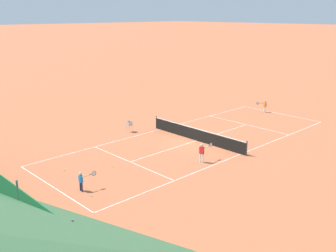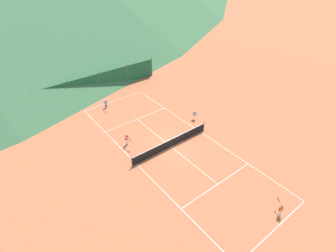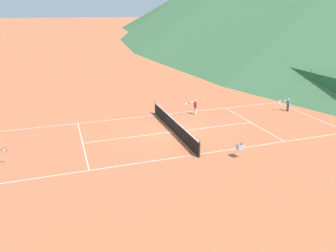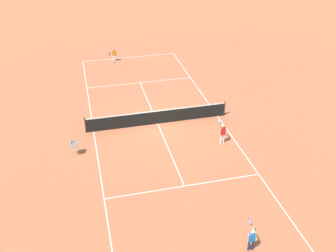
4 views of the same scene
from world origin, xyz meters
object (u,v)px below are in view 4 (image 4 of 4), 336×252
Objects in this scene: tennis_net at (158,117)px; tennis_ball_alley_right at (270,244)px; player_far_service at (223,132)px; tennis_ball_alley_left at (189,203)px; player_near_service at (252,238)px; tennis_ball_by_net_left at (128,138)px; ball_hopper at (74,145)px; tennis_ball_service_box at (172,249)px; player_near_baseline at (114,54)px.

tennis_net is 139.09× the size of tennis_ball_alley_right.
tennis_net is at bearing -77.13° from tennis_ball_alley_right.
player_far_service is 5.80m from tennis_ball_alley_left.
player_near_service is 16.84× the size of tennis_ball_alley_left.
tennis_ball_alley_right is 1.00× the size of tennis_ball_alley_left.
tennis_ball_by_net_left is 3.40m from ball_hopper.
tennis_ball_alley_right is at bearing 84.61° from player_far_service.
player_far_service is at bearing -124.36° from tennis_ball_service_box.
tennis_ball_alley_right is at bearing 131.91° from ball_hopper.
player_near_baseline reaches higher than player_near_service.
tennis_ball_alley_left is (-1.51, -2.52, 0.00)m from tennis_ball_service_box.
player_far_service reaches higher than tennis_net.
player_near_baseline is 17.06× the size of tennis_ball_alley_right.
tennis_ball_service_box is 0.07× the size of ball_hopper.
tennis_net is 11.27m from tennis_ball_alley_right.
tennis_ball_alley_right is 4.22m from tennis_ball_service_box.
tennis_net is 7.15× the size of player_far_service.
ball_hopper is (3.66, -7.96, 0.62)m from tennis_ball_service_box.
player_near_service is (-1.58, 10.97, 0.15)m from tennis_net.
tennis_ball_by_net_left is at bearing -162.00° from ball_hopper.
tennis_ball_by_net_left is at bearing -86.91° from tennis_ball_service_box.
tennis_ball_service_box is at bearing 59.05° from tennis_ball_alley_left.
tennis_net is at bearing -81.79° from player_near_service.
player_near_service is (-2.99, 22.29, -0.01)m from player_near_baseline.
player_far_service is 19.45× the size of tennis_ball_service_box.
player_near_service reaches higher than tennis_ball_by_net_left.
player_near_baseline is 17.06× the size of tennis_ball_alley_left.
ball_hopper reaches higher than tennis_ball_alley_right.
player_near_service is 10.44m from tennis_ball_by_net_left.
tennis_ball_service_box is at bearing 114.72° from ball_hopper.
player_far_service is at bearing 161.33° from tennis_ball_by_net_left.
tennis_ball_alley_right is (-3.91, 22.30, -0.63)m from player_near_baseline.
player_near_baseline is 19.09m from tennis_ball_alley_left.
player_near_baseline is (1.41, -11.33, 0.16)m from tennis_net.
player_far_service is 19.45× the size of tennis_ball_alley_left.
player_far_service is 1.14× the size of player_near_baseline.
tennis_ball_alley_right is 0.07× the size of ball_hopper.
player_far_service reaches higher than player_near_service.
ball_hopper is at bearing -65.28° from tennis_ball_service_box.
tennis_ball_alley_right is at bearing 179.24° from player_near_service.
player_far_service reaches higher than player_near_baseline.
ball_hopper is at bearing 73.97° from player_near_baseline.
tennis_ball_alley_left is at bearing -62.19° from player_near_service.
tennis_net is 7.72m from tennis_ball_alley_left.
player_near_baseline reaches higher than tennis_net.
tennis_net is 8.26× the size of player_near_service.
tennis_ball_service_box is (0.24, 21.55, -0.63)m from player_near_baseline.
player_far_service is at bearing -101.94° from player_near_service.
tennis_ball_service_box is 1.00× the size of tennis_ball_alley_left.
player_near_baseline is 17.06× the size of tennis_ball_service_box.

